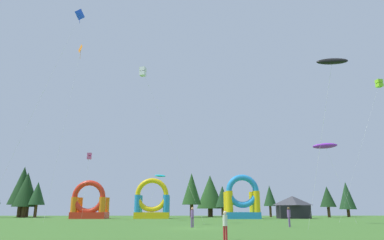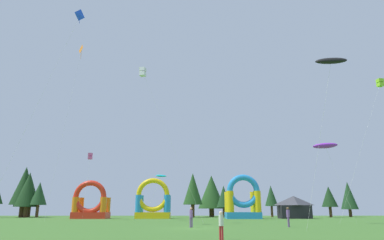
% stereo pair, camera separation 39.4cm
% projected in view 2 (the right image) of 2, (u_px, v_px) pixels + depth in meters
% --- Properties ---
extents(ground_plane, '(120.00, 120.00, 0.00)m').
position_uv_depth(ground_plane, '(193.00, 228.00, 30.73)').
color(ground_plane, '#3D6B28').
extents(kite_cyan_parafoil, '(3.67, 0.93, 7.56)m').
position_uv_depth(kite_cyan_parafoil, '(161.00, 176.00, 59.35)').
color(kite_cyan_parafoil, '#19B7CC').
rests_on(kite_cyan_parafoil, ground_plane).
extents(kite_lime_box, '(8.78, 1.62, 19.64)m').
position_uv_depth(kite_lime_box, '(380.00, 83.00, 48.73)').
color(kite_lime_box, '#8CD826').
rests_on(kite_lime_box, ground_plane).
extents(kite_orange_diamond, '(1.30, 6.79, 27.47)m').
position_uv_depth(kite_orange_diamond, '(82.00, 51.00, 55.85)').
color(kite_orange_diamond, orange).
rests_on(kite_orange_diamond, ground_plane).
extents(kite_blue_diamond, '(8.38, 1.82, 25.64)m').
position_uv_depth(kite_blue_diamond, '(80.00, 17.00, 42.65)').
color(kite_blue_diamond, blue).
rests_on(kite_blue_diamond, ground_plane).
extents(kite_pink_box, '(0.73, 3.04, 10.81)m').
position_uv_depth(kite_pink_box, '(90.00, 156.00, 57.60)').
color(kite_pink_box, '#EA599E').
rests_on(kite_pink_box, ground_plane).
extents(kite_white_box, '(8.38, 2.71, 19.98)m').
position_uv_depth(kite_white_box, '(143.00, 72.00, 45.67)').
color(kite_white_box, white).
rests_on(kite_white_box, ground_plane).
extents(kite_black_parafoil, '(4.86, 1.32, 15.18)m').
position_uv_depth(kite_black_parafoil, '(331.00, 61.00, 30.99)').
color(kite_black_parafoil, black).
rests_on(kite_black_parafoil, ground_plane).
extents(kite_purple_parafoil, '(4.10, 1.84, 9.68)m').
position_uv_depth(kite_purple_parafoil, '(325.00, 146.00, 42.26)').
color(kite_purple_parafoil, purple).
rests_on(kite_purple_parafoil, ground_plane).
extents(person_near_camera, '(0.37, 0.37, 1.55)m').
position_uv_depth(person_near_camera, '(221.00, 223.00, 18.93)').
color(person_near_camera, '#B21E26').
rests_on(person_near_camera, ground_plane).
extents(person_midfield, '(0.44, 0.44, 1.84)m').
position_uv_depth(person_midfield, '(288.00, 215.00, 32.57)').
color(person_midfield, '#724C8C').
rests_on(person_midfield, ground_plane).
extents(person_left_edge, '(0.41, 0.41, 1.81)m').
position_uv_depth(person_left_edge, '(191.00, 215.00, 32.05)').
color(person_left_edge, '#724C8C').
rests_on(person_left_edge, ground_plane).
extents(inflatable_red_slide, '(6.18, 3.86, 7.11)m').
position_uv_depth(inflatable_red_slide, '(153.00, 204.00, 61.92)').
color(inflatable_red_slide, yellow).
rests_on(inflatable_red_slide, ground_plane).
extents(inflatable_blue_arch, '(6.10, 4.16, 6.65)m').
position_uv_depth(inflatable_blue_arch, '(91.00, 205.00, 61.10)').
color(inflatable_blue_arch, red).
rests_on(inflatable_blue_arch, ground_plane).
extents(inflatable_yellow_castle, '(6.04, 4.60, 7.62)m').
position_uv_depth(inflatable_yellow_castle, '(243.00, 202.00, 60.67)').
color(inflatable_yellow_castle, '#268CD8').
rests_on(inflatable_yellow_castle, ground_plane).
extents(festival_tent, '(5.41, 3.38, 3.98)m').
position_uv_depth(festival_tent, '(294.00, 207.00, 62.03)').
color(festival_tent, black).
rests_on(festival_tent, ground_plane).
extents(tree_row_1, '(5.25, 5.25, 10.47)m').
position_uv_depth(tree_row_1, '(25.00, 186.00, 72.52)').
color(tree_row_1, '#4C331E').
rests_on(tree_row_1, ground_plane).
extents(tree_row_2, '(3.99, 3.99, 8.03)m').
position_uv_depth(tree_row_2, '(31.00, 193.00, 75.20)').
color(tree_row_2, '#4C331E').
rests_on(tree_row_2, ground_plane).
extents(tree_row_3, '(5.06, 5.06, 9.14)m').
position_uv_depth(tree_row_3, '(28.00, 190.00, 71.44)').
color(tree_row_3, '#4C331E').
rests_on(tree_row_3, ground_plane).
extents(tree_row_4, '(3.34, 3.34, 7.10)m').
position_uv_depth(tree_row_4, '(39.00, 194.00, 70.68)').
color(tree_row_4, '#4C331E').
rests_on(tree_row_4, ground_plane).
extents(tree_row_5, '(4.02, 4.02, 9.05)m').
position_uv_depth(tree_row_5, '(193.00, 189.00, 71.66)').
color(tree_row_5, '#4C331E').
rests_on(tree_row_5, ground_plane).
extents(tree_row_6, '(5.97, 5.97, 9.02)m').
position_uv_depth(tree_row_6, '(211.00, 192.00, 76.37)').
color(tree_row_6, '#4C331E').
rests_on(tree_row_6, ground_plane).
extents(tree_row_7, '(3.05, 3.05, 6.49)m').
position_uv_depth(tree_row_7, '(224.00, 197.00, 72.49)').
color(tree_row_7, '#4C331E').
rests_on(tree_row_7, ground_plane).
extents(tree_row_8, '(2.73, 2.73, 6.61)m').
position_uv_depth(tree_row_8, '(271.00, 196.00, 73.48)').
color(tree_row_8, '#4C331E').
rests_on(tree_row_8, ground_plane).
extents(tree_row_9, '(3.28, 3.28, 6.32)m').
position_uv_depth(tree_row_9, '(329.00, 197.00, 71.83)').
color(tree_row_9, '#4C331E').
rests_on(tree_row_9, ground_plane).
extents(tree_row_10, '(3.56, 3.56, 7.48)m').
position_uv_depth(tree_row_10, '(348.00, 196.00, 74.73)').
color(tree_row_10, '#4C331E').
rests_on(tree_row_10, ground_plane).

